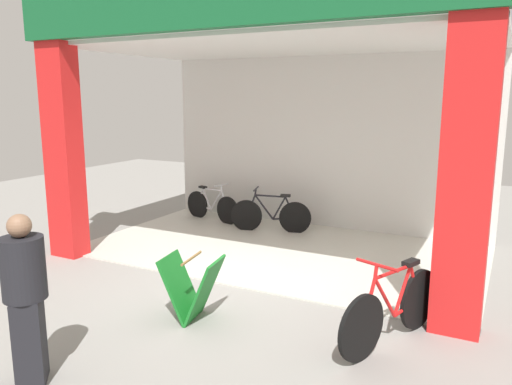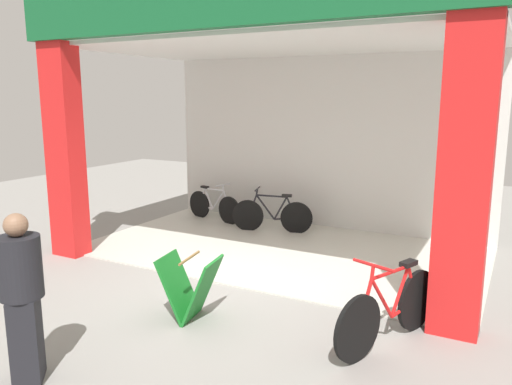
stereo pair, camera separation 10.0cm
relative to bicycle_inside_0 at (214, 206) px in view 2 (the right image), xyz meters
The scene contains 7 objects.
ground_plane 3.67m from the bicycle_inside_0, 54.77° to the right, with size 20.94×20.94×0.00m, color gray.
shop_facade 3.07m from the bicycle_inside_0, 27.79° to the right, with size 6.67×3.99×4.22m.
bicycle_inside_0 is the anchor object (origin of this frame).
bicycle_inside_1 1.49m from the bicycle_inside_0, ahead, with size 1.50×0.53×0.85m.
bicycle_parked_0 5.77m from the bicycle_inside_0, 38.53° to the right, with size 0.67×1.65×0.96m.
sandwich_board_sign 4.69m from the bicycle_inside_0, 60.35° to the right, with size 0.73×0.61×0.76m.
pedestrian_0 6.14m from the bicycle_inside_0, 73.09° to the right, with size 0.53×0.53×1.58m.
Camera 2 is at (3.50, -5.59, 2.58)m, focal length 35.25 mm.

